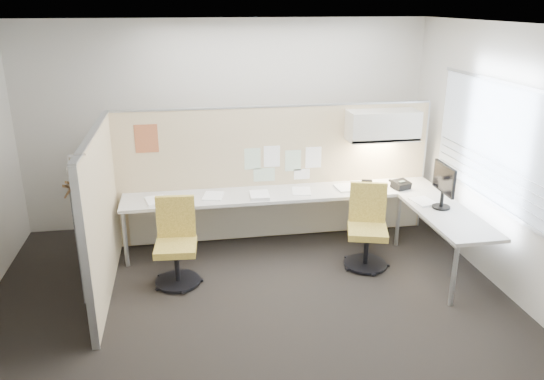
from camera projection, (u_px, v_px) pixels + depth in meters
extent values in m
cube|color=black|center=(250.00, 300.00, 5.64)|extent=(5.50, 4.50, 0.01)
cube|color=white|center=(246.00, 24.00, 4.69)|extent=(5.50, 4.50, 0.01)
cube|color=beige|center=(227.00, 125.00, 7.25)|extent=(5.50, 0.02, 2.80)
cube|color=beige|center=(298.00, 293.00, 3.08)|extent=(5.50, 0.02, 2.80)
cube|color=beige|center=(506.00, 161.00, 5.60)|extent=(0.02, 4.50, 2.80)
cube|color=#AAB5C5|center=(506.00, 148.00, 5.55)|extent=(0.01, 2.80, 1.30)
cube|color=beige|center=(275.00, 174.00, 6.91)|extent=(4.10, 0.06, 1.75)
cube|color=beige|center=(102.00, 215.00, 5.57)|extent=(0.06, 2.20, 1.75)
cube|color=beige|center=(284.00, 194.00, 6.67)|extent=(4.00, 0.60, 0.04)
cube|color=beige|center=(449.00, 216.00, 5.98)|extent=(0.60, 1.47, 0.04)
cube|color=beige|center=(280.00, 213.00, 7.04)|extent=(3.90, 0.02, 0.64)
cylinder|color=#A5A8AA|center=(125.00, 239.00, 6.25)|extent=(0.05, 0.05, 0.69)
cylinder|color=#A5A8AA|center=(454.00, 276.00, 5.43)|extent=(0.05, 0.05, 0.69)
cylinder|color=#A5A8AA|center=(398.00, 220.00, 6.79)|extent=(0.05, 0.05, 0.69)
cube|color=beige|center=(383.00, 125.00, 6.72)|extent=(0.90, 0.36, 0.38)
cube|color=#FFEABF|center=(382.00, 142.00, 6.79)|extent=(0.60, 0.06, 0.02)
cube|color=#8CBF8C|center=(253.00, 159.00, 6.76)|extent=(0.21, 0.00, 0.28)
cube|color=white|center=(272.00, 156.00, 6.79)|extent=(0.21, 0.00, 0.28)
cube|color=#8CBF8C|center=(293.00, 161.00, 6.86)|extent=(0.21, 0.00, 0.28)
cube|color=white|center=(313.00, 157.00, 6.89)|extent=(0.21, 0.00, 0.28)
cube|color=#8CBF8C|center=(264.00, 175.00, 6.86)|extent=(0.28, 0.00, 0.18)
cube|color=white|center=(302.00, 174.00, 6.94)|extent=(0.21, 0.00, 0.14)
cube|color=orange|center=(146.00, 139.00, 6.44)|extent=(0.28, 0.00, 0.35)
cylinder|color=black|center=(178.00, 281.00, 5.95)|extent=(0.51, 0.51, 0.03)
cylinder|color=black|center=(177.00, 266.00, 5.89)|extent=(0.06, 0.06, 0.39)
cube|color=#EFD459|center=(176.00, 248.00, 5.81)|extent=(0.48, 0.48, 0.08)
cube|color=#EFD459|center=(176.00, 216.00, 5.92)|extent=(0.43, 0.09, 0.49)
cylinder|color=black|center=(365.00, 264.00, 6.35)|extent=(0.51, 0.51, 0.03)
cylinder|color=black|center=(366.00, 249.00, 6.28)|extent=(0.06, 0.06, 0.39)
cube|color=#EFD459|center=(367.00, 232.00, 6.20)|extent=(0.56, 0.56, 0.08)
cube|color=#EFD459|center=(368.00, 202.00, 6.31)|extent=(0.43, 0.18, 0.49)
cylinder|color=black|center=(441.00, 207.00, 6.15)|extent=(0.21, 0.21, 0.02)
cylinder|color=black|center=(442.00, 200.00, 6.12)|extent=(0.04, 0.04, 0.19)
cube|color=black|center=(444.00, 178.00, 6.03)|extent=(0.04, 0.50, 0.33)
cube|color=black|center=(444.00, 178.00, 6.03)|extent=(0.01, 0.46, 0.29)
cube|color=black|center=(401.00, 185.00, 6.78)|extent=(0.25, 0.24, 0.12)
cylinder|color=black|center=(394.00, 182.00, 6.77)|extent=(0.09, 0.17, 0.04)
cube|color=black|center=(367.00, 182.00, 6.98)|extent=(0.15, 0.08, 0.05)
cube|color=black|center=(360.00, 186.00, 6.80)|extent=(0.11, 0.08, 0.06)
cube|color=silver|center=(77.00, 155.00, 4.47)|extent=(0.14, 0.02, 0.02)
cylinder|color=silver|center=(69.00, 165.00, 4.48)|extent=(0.02, 0.02, 0.14)
cube|color=#AD7F4C|center=(71.00, 180.00, 4.53)|extent=(0.02, 0.44, 0.12)
cube|color=#AD7F4C|center=(69.00, 183.00, 4.56)|extent=(0.02, 0.44, 0.12)
cube|color=#93959D|center=(78.00, 248.00, 4.69)|extent=(0.01, 0.07, 1.09)
cube|color=white|center=(156.00, 201.00, 6.35)|extent=(0.29, 0.34, 0.03)
cube|color=white|center=(213.00, 196.00, 6.51)|extent=(0.29, 0.34, 0.02)
cube|color=white|center=(259.00, 196.00, 6.49)|extent=(0.24, 0.31, 0.05)
cube|color=white|center=(301.00, 191.00, 6.68)|extent=(0.28, 0.34, 0.01)
cube|color=white|center=(345.00, 188.00, 6.78)|extent=(0.25, 0.31, 0.02)
cube|color=white|center=(423.00, 201.00, 6.33)|extent=(0.27, 0.33, 0.02)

